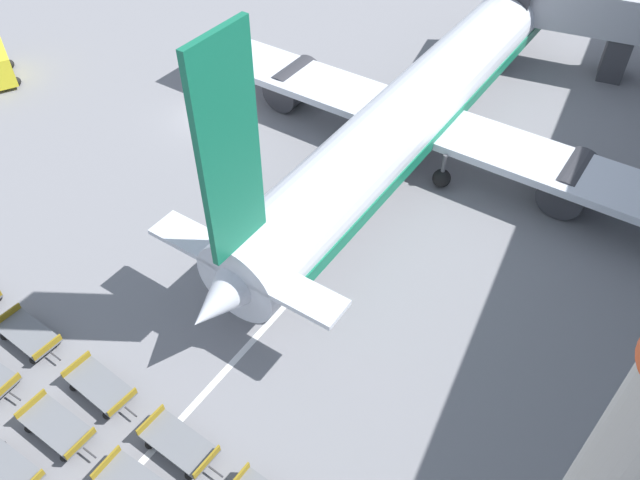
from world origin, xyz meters
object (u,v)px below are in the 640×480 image
(airplane, at_px, (425,101))
(baggage_dolly_row_near_col_c, at_px, (4,469))
(baggage_dolly_row_mid_b_col_c, at_px, (100,387))
(baggage_dolly_row_mid_b_col_d, at_px, (179,444))
(baggage_dolly_row_mid_b_col_b, at_px, (29,335))
(baggage_dolly_row_mid_a_col_c, at_px, (57,427))

(airplane, xyz_separation_m, baggage_dolly_row_near_col_c, (-6.53, -26.84, -2.48))
(airplane, distance_m, baggage_dolly_row_mid_b_col_c, 23.34)
(baggage_dolly_row_mid_b_col_d, bearing_deg, baggage_dolly_row_mid_b_col_b, 171.98)
(baggage_dolly_row_mid_b_col_b, bearing_deg, baggage_dolly_row_mid_b_col_c, -7.92)
(baggage_dolly_row_near_col_c, bearing_deg, baggage_dolly_row_mid_a_col_c, 76.23)
(baggage_dolly_row_near_col_c, height_order, baggage_dolly_row_mid_b_col_d, same)
(baggage_dolly_row_mid_a_col_c, bearing_deg, baggage_dolly_row_mid_b_col_c, 82.03)
(baggage_dolly_row_mid_b_col_b, bearing_deg, baggage_dolly_row_mid_b_col_d, -8.02)
(airplane, distance_m, baggage_dolly_row_near_col_c, 27.74)
(baggage_dolly_row_near_col_c, distance_m, baggage_dolly_row_mid_a_col_c, 2.25)
(airplane, relative_size, baggage_dolly_row_mid_a_col_c, 10.62)
(baggage_dolly_row_near_col_c, bearing_deg, baggage_dolly_row_mid_b_col_b, 127.01)
(baggage_dolly_row_mid_b_col_b, xyz_separation_m, baggage_dolly_row_mid_b_col_d, (8.98, -1.27, 0.00))
(airplane, height_order, baggage_dolly_row_mid_b_col_b, airplane)
(baggage_dolly_row_mid_a_col_c, height_order, baggage_dolly_row_mid_b_col_b, same)
(baggage_dolly_row_near_col_c, xyz_separation_m, baggage_dolly_row_mid_a_col_c, (0.53, 2.18, 0.00))
(airplane, distance_m, baggage_dolly_row_mid_b_col_b, 24.28)
(airplane, bearing_deg, baggage_dolly_row_mid_a_col_c, -103.66)
(baggage_dolly_row_mid_b_col_b, bearing_deg, baggage_dolly_row_near_col_c, -52.99)
(airplane, xyz_separation_m, baggage_dolly_row_mid_b_col_c, (-5.69, -22.50, -2.48))
(baggage_dolly_row_mid_b_col_c, bearing_deg, airplane, 75.80)
(baggage_dolly_row_mid_a_col_c, distance_m, baggage_dolly_row_mid_b_col_b, 5.13)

